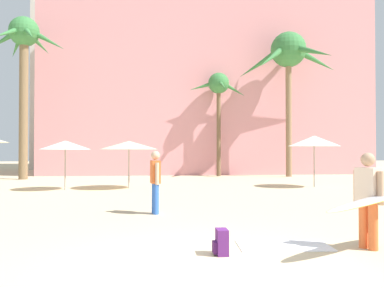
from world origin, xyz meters
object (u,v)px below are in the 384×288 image
Objects in this scene: cafe_umbrella_1 at (314,141)px; beach_towel at (284,246)px; person_mid_right at (372,197)px; backpack at (221,242)px; palm_tree_center at (219,90)px; person_far_right at (155,179)px; palm_tree_left at (24,51)px; cafe_umbrella_2 at (65,145)px; cafe_umbrella_3 at (129,145)px; palm_tree_far_left at (288,56)px.

cafe_umbrella_1 is 1.49× the size of beach_towel.
backpack is at bearing -20.24° from person_mid_right.
person_far_right is at bearing -105.38° from palm_tree_center.
palm_tree_left is 6.01× the size of beach_towel.
beach_towel is at bearing -60.80° from cafe_umbrella_2.
palm_tree_left is 22.51m from person_mid_right.
cafe_umbrella_1 is 10.46m from person_far_right.
palm_tree_center is 17.08m from person_far_right.
person_far_right is (-1.04, 4.38, 0.72)m from backpack.
person_mid_right is (-3.80, -11.61, -1.25)m from cafe_umbrella_1.
person_far_right is (-4.34, -15.79, -4.88)m from palm_tree_center.
cafe_umbrella_1 reaches higher than person_mid_right.
cafe_umbrella_1 is 12.48m from beach_towel.
cafe_umbrella_3 reaches higher than person_far_right.
palm_tree_far_left is at bearing -125.80° from person_mid_right.
backpack is (-7.82, -19.23, -7.74)m from palm_tree_far_left.
person_mid_right is (4.77, -11.76, -1.04)m from cafe_umbrella_3.
backpack is 0.25× the size of person_far_right.
person_mid_right is at bearing -92.00° from palm_tree_center.
cafe_umbrella_3 is at bearing -123.09° from palm_tree_center.
palm_tree_far_left is at bearing 36.72° from cafe_umbrella_3.
person_far_right is at bearing -70.79° from person_mid_right.
beach_towel is at bearing -60.68° from palm_tree_left.
backpack is 0.17× the size of person_mid_right.
palm_tree_center is 2.65× the size of cafe_umbrella_3.
cafe_umbrella_3 is at bearing 106.68° from beach_towel.
cafe_umbrella_3 is 12.10m from backpack.
cafe_umbrella_2 is 2.74m from cafe_umbrella_3.
palm_tree_center is at bearing 109.95° from cafe_umbrella_1.
palm_tree_left reaches higher than palm_tree_center.
cafe_umbrella_3 is 12.73m from person_mid_right.
person_far_right is (-2.25, 3.90, 0.92)m from beach_towel.
palm_tree_left is 1.40× the size of palm_tree_center.
cafe_umbrella_3 is (-10.00, -7.46, -5.99)m from palm_tree_far_left.
cafe_umbrella_2 is 1.29× the size of person_far_right.
palm_tree_center reaches higher than cafe_umbrella_3.
palm_tree_left is at bearing -170.89° from palm_tree_center.
cafe_umbrella_3 is 7.54m from person_far_right.
beach_towel is 1.32m from backpack.
palm_tree_left is 9.73m from cafe_umbrella_2.
beach_towel is at bearing -96.07° from palm_tree_center.
palm_tree_far_left is 3.64× the size of cafe_umbrella_3.
palm_tree_center is at bearing 83.93° from beach_towel.
backpack is at bearing -86.54° from person_far_right.
palm_tree_center is 20.75m from person_mid_right.
palm_tree_left is at bearing -64.44° from backpack.
palm_tree_center is 4.30× the size of beach_towel.
cafe_umbrella_3 is 1.62× the size of beach_towel.
palm_tree_far_left is 16.61m from palm_tree_left.
palm_tree_left reaches higher than backpack.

